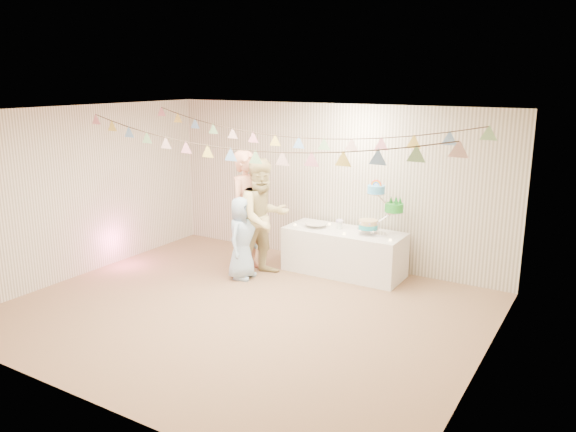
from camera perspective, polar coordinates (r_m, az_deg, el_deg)
The scene contains 23 objects.
floor at distance 7.54m, azimuth -4.51°, elevation -9.59°, with size 6.00×6.00×0.00m, color #815F46.
ceiling at distance 6.93m, azimuth -4.92°, elevation 10.53°, with size 6.00×6.00×0.00m, color white.
back_wall at distance 9.22m, azimuth 4.40°, elevation 3.25°, with size 6.00×6.00×0.00m, color silver.
front_wall at distance 5.38m, azimuth -20.47°, elevation -5.47°, with size 6.00×6.00×0.00m, color silver.
left_wall at distance 9.17m, azimuth -20.14°, elevation 2.37°, with size 5.00×5.00×0.00m, color silver.
right_wall at distance 5.95m, azimuth 19.54°, elevation -3.56°, with size 5.00×5.00×0.00m, color silver.
table at distance 8.82m, azimuth 5.70°, elevation -3.65°, with size 1.86×0.74×0.70m, color white.
cake_stand at distance 8.45m, azimuth 9.34°, elevation 1.00°, with size 0.70×0.41×0.78m, color silver, non-canonical shape.
cake_bottom at distance 8.52m, azimuth 8.18°, elevation -0.94°, with size 0.31×0.31×0.15m, color #25A6B0, non-canonical shape.
cake_middle at distance 8.48m, azimuth 10.69°, elevation 0.75°, with size 0.27×0.27×0.22m, color green, non-canonical shape.
cake_top_tier at distance 8.39m, azimuth 8.95°, elevation 2.59°, with size 0.25×0.25×0.19m, color #4DAFF2, non-canonical shape.
platter at distance 8.87m, azimuth 2.86°, elevation -0.74°, with size 0.35×0.35×0.02m, color white.
posy at distance 8.78m, azimuth 5.28°, elevation -0.47°, with size 0.14×0.14×0.16m, color white, non-canonical shape.
person_adult_a at distance 8.80m, azimuth -4.08°, elevation 0.47°, with size 0.70×0.46×1.92m, color tan.
person_adult_b at distance 8.56m, azimuth -2.52°, elevation -0.21°, with size 0.89×0.69×1.83m, color #CEBB7E.
person_child at distance 8.53m, azimuth -4.69°, elevation -2.23°, with size 0.62×0.40×1.27m, color #9DBFDF.
bunting_back at distance 7.86m, azimuth -0.12°, elevation 9.16°, with size 5.60×1.10×0.40m, color pink, non-canonical shape.
bunting_front at distance 6.79m, azimuth -5.87°, elevation 8.07°, with size 5.60×0.90×0.36m, color #72A5E5, non-canonical shape.
tealight_0 at distance 8.95m, azimuth 0.72°, elevation -0.89°, with size 0.04×0.04×0.03m, color #FFD88C.
tealight_1 at distance 9.02m, azimuth 4.24°, elevation -0.80°, with size 0.04×0.04×0.03m, color #FFD88C.
tealight_2 at distance 8.49m, azimuth 5.73°, elevation -1.79°, with size 0.04×0.04×0.03m, color #FFD88C.
tealight_3 at distance 8.78m, azimuth 8.44°, elevation -1.34°, with size 0.04×0.04×0.03m, color #FFD88C.
tealight_4 at distance 8.25m, azimuth 10.37°, elevation -2.41°, with size 0.04×0.04×0.03m, color #FFD88C.
Camera 1 is at (4.05, -5.60, 3.01)m, focal length 35.00 mm.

